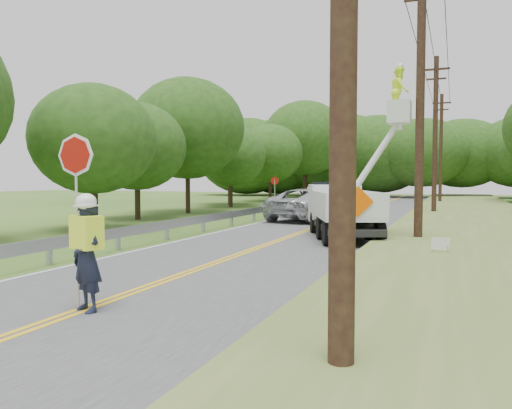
% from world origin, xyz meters
% --- Properties ---
extents(ground, '(140.00, 140.00, 0.00)m').
position_xyz_m(ground, '(0.00, 0.00, 0.00)').
color(ground, '#355B1F').
rests_on(ground, ground).
extents(road, '(7.20, 96.00, 0.03)m').
position_xyz_m(road, '(0.00, 14.00, 0.01)').
color(road, '#454547').
rests_on(road, ground).
extents(guardrail, '(0.18, 48.00, 0.77)m').
position_xyz_m(guardrail, '(-4.02, 14.91, 0.55)').
color(guardrail, '#A4A6AC').
rests_on(guardrail, ground).
extents(utility_poles, '(1.60, 43.30, 10.00)m').
position_xyz_m(utility_poles, '(5.00, 17.02, 5.27)').
color(utility_poles, black).
rests_on(utility_poles, ground).
extents(tall_grass_verge, '(7.00, 96.00, 0.30)m').
position_xyz_m(tall_grass_verge, '(7.10, 14.00, 0.15)').
color(tall_grass_verge, '#56762D').
rests_on(tall_grass_verge, ground).
extents(treeline_left, '(11.13, 54.48, 10.85)m').
position_xyz_m(treeline_left, '(-10.38, 31.74, 5.76)').
color(treeline_left, '#332319').
rests_on(treeline_left, ground).
extents(treeline_horizon, '(57.20, 14.46, 10.74)m').
position_xyz_m(treeline_horizon, '(-1.32, 56.17, 5.50)').
color(treeline_horizon, '#204114').
rests_on(treeline_horizon, ground).
extents(flagger, '(1.20, 0.69, 3.16)m').
position_xyz_m(flagger, '(0.15, -2.47, 1.14)').
color(flagger, '#191E33').
rests_on(flagger, road).
extents(bucket_truck, '(4.75, 6.65, 6.30)m').
position_xyz_m(bucket_truck, '(1.96, 10.77, 1.46)').
color(bucket_truck, black).
rests_on(bucket_truck, road).
extents(suv_silver, '(4.28, 6.93, 1.79)m').
position_xyz_m(suv_silver, '(-1.30, 17.76, 0.92)').
color(suv_silver, silver).
rests_on(suv_silver, road).
extents(suv_darkgrey, '(3.12, 5.47, 1.50)m').
position_xyz_m(suv_darkgrey, '(-1.54, 24.03, 0.77)').
color(suv_darkgrey, '#393C41').
rests_on(suv_darkgrey, road).
extents(stop_sign_permanent, '(0.53, 0.10, 2.49)m').
position_xyz_m(stop_sign_permanent, '(-4.51, 20.60, 1.65)').
color(stop_sign_permanent, '#A4A6AC').
rests_on(stop_sign_permanent, ground).
extents(yard_sign, '(0.49, 0.09, 0.71)m').
position_xyz_m(yard_sign, '(5.83, 5.39, 0.51)').
color(yard_sign, white).
rests_on(yard_sign, ground).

